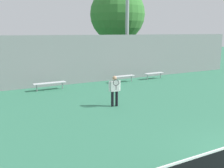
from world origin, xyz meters
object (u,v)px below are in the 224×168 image
object	(u,v)px
bench_by_gate	(124,76)
tree_green_tall	(117,14)
tennis_player	(115,89)
bench_courtside_far	(154,73)
bench_courtside_near	(50,83)

from	to	relation	value
bench_by_gate	tree_green_tall	xyz separation A→B (m)	(3.38, 6.83, 5.04)
tennis_player	tree_green_tall	bearing A→B (deg)	73.24
tennis_player	tree_green_tall	size ratio (longest dim) A/B	0.19
bench_by_gate	bench_courtside_far	bearing A→B (deg)	0.00
tree_green_tall	bench_courtside_near	bearing A→B (deg)	-143.04
bench_courtside_near	tree_green_tall	bearing A→B (deg)	36.96
bench_courtside_near	bench_by_gate	size ratio (longest dim) A/B	1.22
bench_courtside_near	tree_green_tall	distance (m)	12.42
tennis_player	bench_by_gate	world-z (taller)	tennis_player
tennis_player	bench_courtside_far	bearing A→B (deg)	52.48
bench_courtside_far	bench_courtside_near	bearing A→B (deg)	180.00
bench_courtside_near	tree_green_tall	xyz separation A→B (m)	(9.07, 6.83, 5.04)
bench_by_gate	tree_green_tall	distance (m)	9.14
tennis_player	bench_by_gate	bearing A→B (deg)	68.33
tennis_player	bench_courtside_far	xyz separation A→B (m)	(6.72, 5.37, -0.45)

